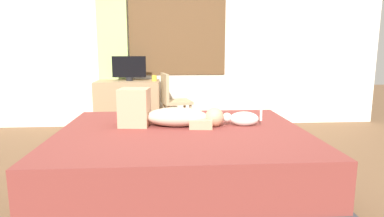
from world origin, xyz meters
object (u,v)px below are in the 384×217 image
(chair_by_desk, at_px, (172,99))
(cup, at_px, (154,78))
(bed, at_px, (182,158))
(cat, at_px, (242,118))
(tv_monitor, at_px, (129,68))
(desk, at_px, (129,106))
(person_lying, at_px, (166,114))

(chair_by_desk, bearing_deg, cup, 143.02)
(bed, height_order, chair_by_desk, chair_by_desk)
(cup, xyz_separation_m, chair_by_desk, (0.25, -0.19, -0.27))
(cat, xyz_separation_m, chair_by_desk, (-0.62, 1.67, -0.06))
(cat, height_order, cup, cup)
(bed, relative_size, cat, 6.08)
(tv_monitor, bearing_deg, desk, 180.00)
(person_lying, bearing_deg, cup, 95.46)
(bed, relative_size, desk, 2.41)
(bed, bearing_deg, tv_monitor, 108.28)
(person_lying, distance_m, chair_by_desk, 1.64)
(desk, relative_size, cup, 10.80)
(cup, bearing_deg, person_lying, -84.54)
(chair_by_desk, bearing_deg, tv_monitor, 158.12)
(bed, distance_m, person_lying, 0.42)
(desk, distance_m, chair_by_desk, 0.69)
(cup, bearing_deg, tv_monitor, 170.96)
(desk, bearing_deg, person_lying, -73.47)
(desk, bearing_deg, bed, -71.07)
(cup, bearing_deg, bed, -80.98)
(cat, xyz_separation_m, desk, (-1.25, 1.91, -0.20))
(desk, height_order, cup, cup)
(bed, relative_size, chair_by_desk, 2.52)
(person_lying, xyz_separation_m, cup, (-0.17, 1.82, 0.17))
(person_lying, distance_m, desk, 1.97)
(tv_monitor, distance_m, chair_by_desk, 0.77)
(bed, distance_m, cup, 2.07)
(person_lying, xyz_separation_m, tv_monitor, (-0.53, 1.88, 0.31))
(person_lying, xyz_separation_m, cat, (0.69, -0.04, -0.05))
(bed, height_order, desk, desk)
(bed, distance_m, cat, 0.65)
(tv_monitor, relative_size, cup, 5.77)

